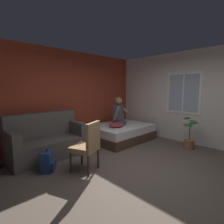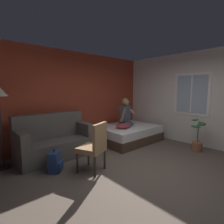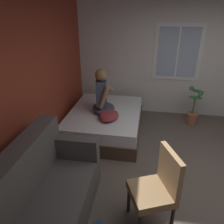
# 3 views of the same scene
# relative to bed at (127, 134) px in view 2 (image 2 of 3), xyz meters

# --- Properties ---
(ground_plane) EXTENTS (40.00, 40.00, 0.00)m
(ground_plane) POSITION_rel_bed_xyz_m (-1.33, -1.83, -0.24)
(ground_plane) COLOR brown
(wall_back_accent) EXTENTS (10.06, 0.16, 2.70)m
(wall_back_accent) POSITION_rel_bed_xyz_m (-1.33, 0.93, 1.11)
(wall_back_accent) COLOR #993823
(wall_back_accent) RESTS_ON ground
(wall_side_with_window) EXTENTS (0.19, 6.75, 2.70)m
(wall_side_with_window) POSITION_rel_bed_xyz_m (1.27, -1.82, 1.12)
(wall_side_with_window) COLOR silver
(wall_side_with_window) RESTS_ON ground
(bed) EXTENTS (1.90, 1.45, 0.48)m
(bed) POSITION_rel_bed_xyz_m (0.00, 0.00, 0.00)
(bed) COLOR #4C3828
(bed) RESTS_ON ground
(couch) EXTENTS (1.71, 0.85, 1.04)m
(couch) POSITION_rel_bed_xyz_m (-2.28, 0.25, 0.16)
(couch) COLOR #514C47
(couch) RESTS_ON ground
(side_chair) EXTENTS (0.60, 0.60, 0.98)m
(side_chair) POSITION_rel_bed_xyz_m (-2.01, -1.02, 0.30)
(side_chair) COLOR #382D23
(side_chair) RESTS_ON ground
(person_seated) EXTENTS (0.60, 0.54, 0.88)m
(person_seated) POSITION_rel_bed_xyz_m (-0.04, 0.04, 0.60)
(person_seated) COLOR #383D51
(person_seated) RESTS_ON bed
(backpack) EXTENTS (0.35, 0.35, 0.46)m
(backpack) POSITION_rel_bed_xyz_m (-2.59, -0.49, -0.04)
(backpack) COLOR navy
(backpack) RESTS_ON ground
(throw_pillow) EXTENTS (0.48, 0.36, 0.14)m
(throw_pillow) POSITION_rel_bed_xyz_m (-0.34, -0.15, 0.31)
(throw_pillow) COLOR #993338
(throw_pillow) RESTS_ON bed
(cell_phone) EXTENTS (0.09, 0.15, 0.01)m
(cell_phone) POSITION_rel_bed_xyz_m (-0.34, -0.25, 0.25)
(cell_phone) COLOR #B7B7BC
(cell_phone) RESTS_ON bed
(potted_plant) EXTENTS (0.39, 0.37, 0.85)m
(potted_plant) POSITION_rel_bed_xyz_m (0.71, -1.86, 0.07)
(potted_plant) COLOR #995B3D
(potted_plant) RESTS_ON ground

